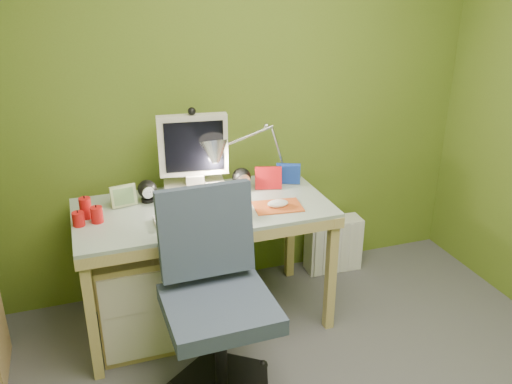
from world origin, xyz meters
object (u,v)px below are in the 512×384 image
object	(u,v)px
desk	(205,265)
task_chair	(219,305)
radiator	(333,244)
monitor	(193,148)
desk_lamp	(270,140)

from	to	relation	value
desk	task_chair	xyz separation A→B (m)	(-0.08, -0.60, 0.14)
task_chair	radiator	distance (m)	1.39
radiator	monitor	bearing A→B (deg)	-171.67
desk	task_chair	bearing A→B (deg)	-97.58
desk	desk_lamp	bearing A→B (deg)	21.51
monitor	task_chair	world-z (taller)	monitor
desk_lamp	task_chair	world-z (taller)	desk_lamp
desk_lamp	desk	bearing A→B (deg)	-167.10
desk_lamp	task_chair	xyz separation A→B (m)	(-0.53, -0.78, -0.50)
monitor	desk_lamp	world-z (taller)	desk_lamp
desk	desk_lamp	distance (m)	0.80
task_chair	radiator	size ratio (longest dim) A/B	2.74
desk	desk_lamp	size ratio (longest dim) A/B	2.48
desk	radiator	bearing A→B (deg)	16.11
desk	desk_lamp	world-z (taller)	desk_lamp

